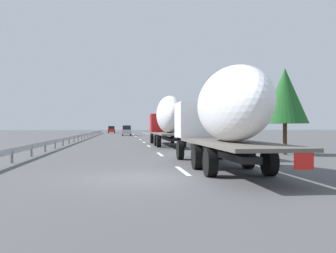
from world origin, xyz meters
name	(u,v)px	position (x,y,z in m)	size (l,w,h in m)	color
ground_plane	(127,139)	(40.00, 0.00, 0.00)	(260.00, 260.00, 0.00)	#4C4C4F
lane_stripe_0	(183,171)	(2.00, -1.80, 0.00)	(3.20, 0.20, 0.01)	white
lane_stripe_1	(160,154)	(11.13, -1.80, 0.00)	(3.20, 0.20, 0.01)	white
lane_stripe_2	(149,146)	(21.68, -1.80, 0.00)	(3.20, 0.20, 0.01)	white
lane_stripe_3	(144,142)	(29.23, -1.80, 0.00)	(3.20, 0.20, 0.01)	white
lane_stripe_4	(140,140)	(38.24, -1.80, 0.00)	(3.20, 0.20, 0.01)	white
lane_stripe_5	(136,136)	(54.38, -1.80, 0.00)	(3.20, 0.20, 0.01)	white
lane_stripe_6	(135,136)	(58.98, -1.80, 0.00)	(3.20, 0.20, 0.01)	white
lane_stripe_7	(134,135)	(66.95, -1.80, 0.00)	(3.20, 0.20, 0.01)	white
lane_stripe_8	(133,134)	(70.63, -1.80, 0.00)	(3.20, 0.20, 0.01)	white
edge_line_right	(162,138)	(45.00, -5.50, 0.00)	(110.00, 0.20, 0.01)	white
truck_lead	(168,118)	(22.05, -3.60, 2.57)	(14.17, 2.55, 4.54)	#B21919
truck_trailing	(223,113)	(2.48, -3.60, 2.38)	(13.12, 2.55, 4.13)	silver
car_silver_hatch	(127,131)	(60.26, -0.26, 0.97)	(4.18, 1.75, 1.96)	#ADB2B7
car_red_compact	(112,130)	(88.01, 3.36, 0.93)	(4.02, 1.83, 1.85)	red
road_sign	(170,123)	(45.58, -6.70, 2.37)	(0.10, 0.90, 3.45)	gray
tree_0	(179,117)	(63.34, -10.84, 3.73)	(3.74, 3.74, 5.82)	#472D19
tree_1	(182,118)	(74.48, -13.17, 3.76)	(2.64, 2.64, 5.67)	#472D19
tree_2	(285,96)	(10.06, -9.72, 3.75)	(2.97, 2.97, 5.53)	#472D19
tree_3	(175,118)	(65.80, -10.42, 3.61)	(3.35, 3.35, 5.87)	#472D19
tree_4	(186,113)	(53.33, -10.55, 4.08)	(3.35, 3.35, 6.31)	#472D19
guardrail_median	(85,135)	(43.00, 6.00, 0.58)	(94.00, 0.10, 0.76)	#9EA0A5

